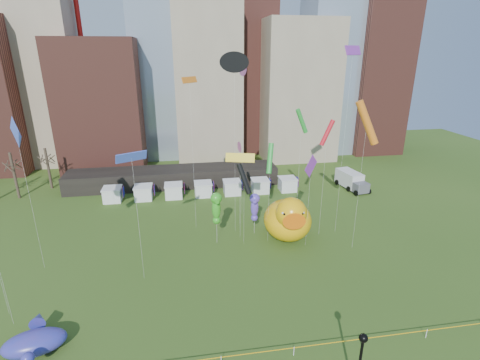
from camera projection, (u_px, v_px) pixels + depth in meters
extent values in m
cube|color=gray|center=(42.00, 64.00, 74.66)|extent=(14.00, 12.00, 42.00)
cube|color=brown|center=(102.00, 106.00, 73.64)|extent=(16.00, 14.00, 26.00)
cube|color=#8C9EB2|center=(158.00, 31.00, 77.96)|extent=(12.00, 12.00, 55.00)
cube|color=gray|center=(207.00, 82.00, 79.33)|extent=(14.00, 14.00, 34.00)
cube|color=brown|center=(247.00, 1.00, 80.65)|extent=(12.00, 12.00, 68.00)
cube|color=gray|center=(297.00, 91.00, 81.20)|extent=(16.00, 14.00, 30.00)
cube|color=#8C9EB2|center=(335.00, 49.00, 83.37)|extent=(14.00, 12.00, 48.00)
cube|color=brown|center=(376.00, 76.00, 85.08)|extent=(12.00, 12.00, 36.00)
cube|color=black|center=(174.00, 177.00, 66.65)|extent=(38.00, 6.00, 3.20)
cube|color=white|center=(113.00, 195.00, 59.73)|extent=(2.80, 2.80, 2.20)
cube|color=red|center=(124.00, 191.00, 59.83)|extent=(0.08, 1.40, 1.60)
cube|color=white|center=(144.00, 193.00, 60.49)|extent=(2.80, 2.80, 2.20)
cube|color=red|center=(154.00, 190.00, 60.59)|extent=(0.08, 1.40, 1.60)
cube|color=white|center=(174.00, 191.00, 61.25)|extent=(2.80, 2.80, 2.20)
cube|color=red|center=(184.00, 188.00, 61.35)|extent=(0.08, 1.40, 1.60)
cube|color=white|center=(203.00, 190.00, 62.01)|extent=(2.80, 2.80, 2.20)
cube|color=red|center=(214.00, 186.00, 62.11)|extent=(0.08, 1.40, 1.60)
cube|color=white|center=(232.00, 188.00, 62.77)|extent=(2.80, 2.80, 2.20)
cube|color=red|center=(242.00, 185.00, 62.87)|extent=(0.08, 1.40, 1.60)
cube|color=white|center=(260.00, 186.00, 63.53)|extent=(2.80, 2.80, 2.20)
cube|color=red|center=(270.00, 183.00, 63.63)|extent=(0.08, 1.40, 1.60)
cube|color=white|center=(287.00, 185.00, 64.29)|extent=(2.80, 2.80, 2.20)
cube|color=red|center=(297.00, 181.00, 64.39)|extent=(0.08, 1.40, 1.60)
cylinder|color=#382B21|center=(15.00, 176.00, 60.02)|extent=(0.44, 0.44, 8.00)
cylinder|color=#382B21|center=(49.00, 169.00, 64.43)|extent=(0.44, 0.44, 7.50)
cylinder|color=white|center=(294.00, 351.00, 29.58)|extent=(0.06, 0.06, 0.90)
cylinder|color=white|center=(362.00, 342.00, 30.49)|extent=(0.06, 0.06, 0.90)
cylinder|color=white|center=(426.00, 334.00, 31.40)|extent=(0.06, 0.06, 0.90)
cube|color=#FFB30D|center=(221.00, 357.00, 28.55)|extent=(50.00, 0.02, 0.07)
ellipsoid|color=#FFB70D|center=(287.00, 220.00, 47.60)|extent=(7.15, 8.10, 5.19)
ellipsoid|color=#FFB70D|center=(284.00, 212.00, 50.34)|extent=(1.87, 1.54, 2.10)
sphere|color=#FFB70D|center=(291.00, 213.00, 44.71)|extent=(4.36, 4.36, 3.90)
cone|color=orange|center=(293.00, 220.00, 43.20)|extent=(2.35, 2.01, 2.15)
sphere|color=white|center=(284.00, 213.00, 43.49)|extent=(0.70, 0.70, 0.70)
sphere|color=white|center=(302.00, 213.00, 43.56)|extent=(0.70, 0.70, 0.70)
sphere|color=black|center=(285.00, 214.00, 43.18)|extent=(0.35, 0.35, 0.35)
sphere|color=black|center=(302.00, 214.00, 43.25)|extent=(0.35, 0.35, 0.35)
ellipsoid|color=white|center=(281.00, 216.00, 52.28)|extent=(3.54, 3.80, 2.16)
ellipsoid|color=white|center=(282.00, 213.00, 53.39)|extent=(0.87, 0.78, 0.87)
sphere|color=white|center=(281.00, 213.00, 51.09)|extent=(2.10, 2.10, 1.62)
cone|color=orange|center=(280.00, 215.00, 50.48)|extent=(1.09, 1.00, 0.89)
sphere|color=white|center=(277.00, 213.00, 50.70)|extent=(0.29, 0.29, 0.29)
sphere|color=white|center=(284.00, 213.00, 50.52)|extent=(0.29, 0.29, 0.29)
sphere|color=black|center=(277.00, 213.00, 50.57)|extent=(0.15, 0.15, 0.15)
sphere|color=black|center=(283.00, 214.00, 50.40)|extent=(0.15, 0.15, 0.15)
cylinder|color=silver|center=(217.00, 226.00, 46.30)|extent=(0.03, 0.03, 4.84)
ellipsoid|color=green|center=(216.00, 209.00, 45.48)|extent=(1.13, 0.93, 2.81)
sphere|color=green|center=(216.00, 198.00, 44.83)|extent=(1.47, 1.47, 1.44)
cone|color=green|center=(217.00, 201.00, 44.25)|extent=(0.52, 0.91, 0.50)
sphere|color=green|center=(217.00, 220.00, 46.08)|extent=(1.00, 1.00, 1.00)
cylinder|color=silver|center=(254.00, 221.00, 48.86)|extent=(0.03, 0.03, 3.85)
ellipsoid|color=#5E44CC|center=(255.00, 208.00, 48.21)|extent=(1.17, 1.02, 2.62)
sphere|color=#5E44CC|center=(255.00, 198.00, 47.59)|extent=(1.56, 1.56, 1.34)
cone|color=#5E44CC|center=(256.00, 201.00, 47.05)|extent=(0.62, 0.91, 0.47)
sphere|color=#5E44CC|center=(254.00, 218.00, 48.76)|extent=(0.94, 0.94, 0.94)
ellipsoid|color=#463796|center=(35.00, 343.00, 29.75)|extent=(5.41, 3.61, 1.92)
cone|color=#463796|center=(39.00, 319.00, 32.01)|extent=(1.62, 1.77, 1.34)
sphere|color=#463796|center=(28.00, 358.00, 27.29)|extent=(0.96, 0.96, 0.96)
sphere|color=black|center=(363.00, 338.00, 24.24)|extent=(0.62, 0.62, 0.62)
cone|color=black|center=(364.00, 334.00, 24.12)|extent=(0.22, 0.22, 0.28)
cube|color=silver|center=(349.00, 178.00, 65.71)|extent=(3.46, 5.73, 2.68)
cube|color=#595960|center=(361.00, 188.00, 62.84)|extent=(2.76, 2.33, 1.72)
cylinder|color=black|center=(349.00, 189.00, 63.98)|extent=(0.43, 1.00, 0.97)
cylinder|color=black|center=(361.00, 187.00, 64.81)|extent=(0.43, 1.00, 0.97)
cylinder|color=black|center=(337.00, 182.00, 67.22)|extent=(0.43, 1.00, 0.97)
cylinder|color=black|center=(349.00, 181.00, 68.05)|extent=(0.43, 1.00, 0.97)
cylinder|color=silver|center=(323.00, 186.00, 46.95)|extent=(0.02, 0.02, 14.08)
cylinder|color=red|center=(327.00, 133.00, 44.55)|extent=(2.00, 0.91, 3.28)
cylinder|color=silver|center=(242.00, 147.00, 51.62)|extent=(0.02, 0.02, 21.26)
cone|color=pink|center=(242.00, 70.00, 48.00)|extent=(1.09, 1.53, 1.69)
cylinder|color=silver|center=(244.00, 212.00, 45.49)|extent=(0.02, 0.02, 8.92)
cylinder|color=black|center=(244.00, 179.00, 43.98)|extent=(1.98, 2.10, 3.81)
cylinder|color=silver|center=(298.00, 177.00, 48.67)|extent=(0.02, 0.02, 15.16)
cylinder|color=green|center=(302.00, 121.00, 46.09)|extent=(1.99, 1.01, 3.26)
cylinder|color=silver|center=(240.00, 199.00, 46.84)|extent=(0.02, 0.02, 11.06)
cube|color=yellow|center=(240.00, 158.00, 44.96)|extent=(3.65, 1.48, 1.11)
cylinder|color=silver|center=(138.00, 221.00, 37.45)|extent=(0.02, 0.02, 13.92)
cube|color=blue|center=(131.00, 157.00, 35.08)|extent=(2.94, 1.84, 0.95)
cylinder|color=silver|center=(359.00, 189.00, 43.31)|extent=(0.02, 0.02, 16.01)
cylinder|color=orange|center=(367.00, 123.00, 40.59)|extent=(3.11, 1.92, 5.11)
cylinder|color=silver|center=(308.00, 207.00, 44.78)|extent=(0.02, 0.02, 10.69)
cube|color=purple|center=(311.00, 166.00, 42.96)|extent=(2.17, 1.78, 2.78)
cylinder|color=silver|center=(240.00, 186.00, 50.57)|extent=(0.02, 0.02, 11.40)
cone|color=pink|center=(240.00, 147.00, 48.63)|extent=(0.32, 1.44, 1.43)
cylinder|color=silver|center=(235.00, 153.00, 46.39)|extent=(0.02, 0.02, 22.36)
cone|color=black|center=(234.00, 62.00, 42.59)|extent=(2.32, 1.29, 2.42)
cylinder|color=silver|center=(269.00, 201.00, 45.76)|extent=(0.02, 0.02, 11.29)
cylinder|color=green|center=(270.00, 158.00, 43.84)|extent=(1.37, 2.21, 3.64)
cylinder|color=silver|center=(31.00, 205.00, 38.99)|extent=(0.02, 0.02, 15.93)
cube|color=blue|center=(16.00, 132.00, 36.28)|extent=(1.94, 2.50, 3.14)
cylinder|color=silver|center=(193.00, 159.00, 47.76)|extent=(0.02, 0.02, 20.26)
cube|color=orange|center=(189.00, 80.00, 44.31)|extent=(2.00, 1.98, 0.76)
cylinder|color=silver|center=(343.00, 149.00, 45.93)|extent=(0.02, 0.02, 23.68)
cube|color=purple|center=(353.00, 50.00, 41.91)|extent=(3.07, 2.59, 1.08)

